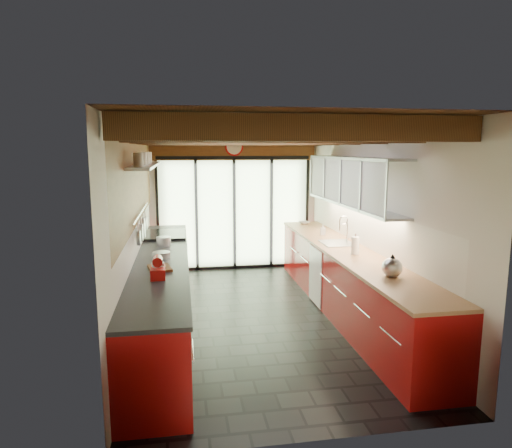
# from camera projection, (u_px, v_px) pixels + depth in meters

# --- Properties ---
(ground) EXTENTS (5.50, 5.50, 0.00)m
(ground) POSITION_uv_depth(u_px,v_px,m) (257.00, 317.00, 6.32)
(ground) COLOR black
(ground) RESTS_ON ground
(room_shell) EXTENTS (5.50, 5.50, 5.50)m
(room_shell) POSITION_uv_depth(u_px,v_px,m) (257.00, 199.00, 6.06)
(room_shell) COLOR silver
(room_shell) RESTS_ON ground
(ceiling_beams) EXTENTS (3.14, 5.06, 4.90)m
(ceiling_beams) POSITION_uv_depth(u_px,v_px,m) (253.00, 138.00, 6.29)
(ceiling_beams) COLOR #593316
(ceiling_beams) RESTS_ON ground
(glass_door) EXTENTS (2.95, 0.10, 2.90)m
(glass_door) POSITION_uv_depth(u_px,v_px,m) (234.00, 184.00, 8.68)
(glass_door) COLOR #C6EAAD
(glass_door) RESTS_ON ground
(left_counter) EXTENTS (0.68, 5.00, 0.92)m
(left_counter) POSITION_uv_depth(u_px,v_px,m) (163.00, 290.00, 6.04)
(left_counter) COLOR #9B0E0D
(left_counter) RESTS_ON ground
(range_stove) EXTENTS (0.66, 0.90, 0.97)m
(range_stove) POSITION_uv_depth(u_px,v_px,m) (166.00, 263.00, 7.46)
(range_stove) COLOR silver
(range_stove) RESTS_ON ground
(right_counter) EXTENTS (0.68, 5.00, 0.92)m
(right_counter) POSITION_uv_depth(u_px,v_px,m) (346.00, 281.00, 6.45)
(right_counter) COLOR #9B0E0D
(right_counter) RESTS_ON ground
(sink_assembly) EXTENTS (0.45, 0.52, 0.43)m
(sink_assembly) POSITION_uv_depth(u_px,v_px,m) (338.00, 241.00, 6.76)
(sink_assembly) COLOR silver
(sink_assembly) RESTS_ON right_counter
(upper_cabinets_right) EXTENTS (0.34, 3.00, 3.00)m
(upper_cabinets_right) POSITION_uv_depth(u_px,v_px,m) (352.00, 181.00, 6.54)
(upper_cabinets_right) COLOR silver
(upper_cabinets_right) RESTS_ON ground
(left_wall_fixtures) EXTENTS (0.28, 2.60, 0.96)m
(left_wall_fixtures) POSITION_uv_depth(u_px,v_px,m) (145.00, 182.00, 5.92)
(left_wall_fixtures) COLOR silver
(left_wall_fixtures) RESTS_ON ground
(stand_mixer) EXTENTS (0.16, 0.28, 0.25)m
(stand_mixer) POSITION_uv_depth(u_px,v_px,m) (158.00, 269.00, 4.97)
(stand_mixer) COLOR #B8100E
(stand_mixer) RESTS_ON left_counter
(pot_large) EXTENTS (0.23, 0.23, 0.13)m
(pot_large) POSITION_uv_depth(u_px,v_px,m) (164.00, 241.00, 6.62)
(pot_large) COLOR silver
(pot_large) RESTS_ON left_counter
(pot_small) EXTENTS (0.23, 0.23, 0.09)m
(pot_small) POSITION_uv_depth(u_px,v_px,m) (162.00, 255.00, 5.85)
(pot_small) COLOR silver
(pot_small) RESTS_ON left_counter
(cutting_board) EXTENTS (0.31, 0.38, 0.03)m
(cutting_board) POSITION_uv_depth(u_px,v_px,m) (160.00, 268.00, 5.32)
(cutting_board) COLOR brown
(cutting_board) RESTS_ON left_counter
(kettle) EXTENTS (0.29, 0.31, 0.26)m
(kettle) POSITION_uv_depth(u_px,v_px,m) (392.00, 266.00, 5.01)
(kettle) COLOR silver
(kettle) RESTS_ON right_counter
(paper_towel) EXTENTS (0.13, 0.13, 0.28)m
(paper_towel) POSITION_uv_depth(u_px,v_px,m) (355.00, 246.00, 6.06)
(paper_towel) COLOR white
(paper_towel) RESTS_ON right_counter
(soap_bottle) EXTENTS (0.09, 0.09, 0.17)m
(soap_bottle) POSITION_uv_depth(u_px,v_px,m) (323.00, 230.00, 7.44)
(soap_bottle) COLOR silver
(soap_bottle) RESTS_ON right_counter
(bowl) EXTENTS (0.23, 0.23, 0.05)m
(bowl) POSITION_uv_depth(u_px,v_px,m) (304.00, 223.00, 8.56)
(bowl) COLOR silver
(bowl) RESTS_ON right_counter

